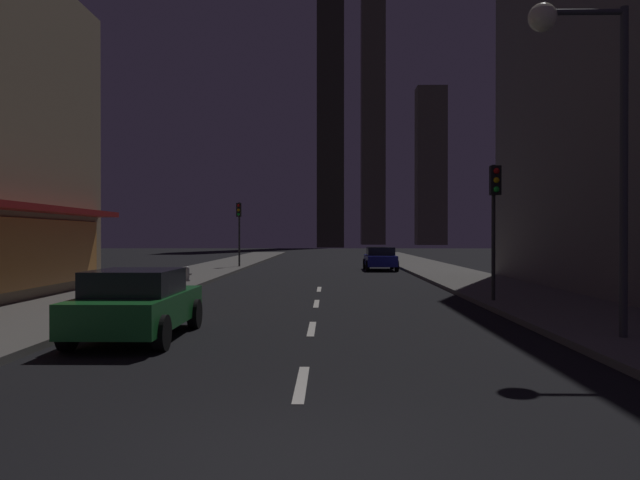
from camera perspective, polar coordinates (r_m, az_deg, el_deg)
ground_plane at (r=37.66m, az=0.25°, el=-2.96°), size 78.00×136.00×0.10m
sidewalk_right at (r=38.22m, az=10.81°, el=-2.73°), size 4.00×76.00×0.15m
sidewalk_left at (r=38.37m, az=-10.27°, el=-2.72°), size 4.00×76.00×0.15m
lane_marking_center at (r=14.16m, az=-0.78°, el=-8.31°), size 0.16×23.00×0.01m
skyscraper_distant_tall at (r=121.17m, az=0.98°, el=16.89°), size 5.02×8.85×73.19m
skyscraper_distant_mid at (r=156.67m, az=4.97°, el=12.93°), size 5.85×6.28×72.40m
skyscraper_distant_short at (r=150.08m, az=10.33°, el=6.80°), size 7.11×5.33×37.91m
car_parked_near at (r=13.31m, az=-16.72°, el=-5.69°), size 1.98×4.24×1.45m
car_parked_far at (r=38.27m, az=5.66°, el=-1.73°), size 1.98×4.24×1.45m
fire_hydrant_far_left at (r=27.64m, az=-12.34°, el=-3.14°), size 0.42×0.30×0.65m
traffic_light_near_right at (r=19.53m, az=16.02°, el=3.44°), size 0.32×0.48×4.20m
traffic_light_far_left at (r=40.18m, az=-7.59°, el=1.87°), size 0.32×0.48×4.20m
street_lamp_right at (r=13.38m, az=23.32°, el=12.96°), size 1.96×0.56×6.58m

